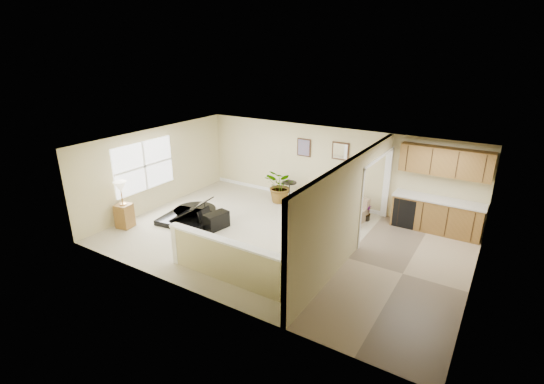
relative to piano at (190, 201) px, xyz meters
The scene contains 20 objects.
floor 3.01m from the piano, ahead, with size 9.00×9.00×0.00m, color #BBB292.
back_wall 4.47m from the piano, 48.35° to the left, with size 9.00×0.04×2.50m, color beige.
front_wall 4.04m from the piano, 42.61° to the right, with size 9.00×0.04×2.50m, color beige.
left_wall 1.73m from the piano, 169.16° to the left, with size 0.04×6.00×2.50m, color beige.
right_wall 7.47m from the piano, ahead, with size 0.04×6.00×2.50m, color beige.
ceiling 3.52m from the piano, ahead, with size 9.00×6.00×0.04m, color silver.
kitchen_vinyl 6.12m from the piano, ahead, with size 2.70×6.00×0.01m, color tan.
interior_partition 4.81m from the piano, ahead, with size 0.18×5.99×2.50m.
pony_half_wall 3.62m from the piano, 33.60° to the right, with size 3.42×0.22×1.00m.
left_window 1.79m from the piano, behind, with size 0.05×2.15×1.45m, color white.
wall_art_left 4.00m from the piano, 58.75° to the left, with size 0.48×0.04×0.58m.
wall_mirror 4.76m from the piano, 45.32° to the left, with size 0.55×0.04×0.55m.
kitchen_cabinets 6.84m from the piano, 26.33° to the left, with size 2.36×0.65×2.33m.
piano is the anchor object (origin of this frame).
piano_bench 1.09m from the piano, ahead, with size 0.35×0.70×0.46m, color black.
loveseat 4.45m from the piano, 34.70° to the left, with size 1.61×1.05×0.85m.
accent_table 3.28m from the piano, 57.51° to the left, with size 0.47×0.47×0.68m.
palm_plant 3.02m from the piano, 59.16° to the left, with size 1.25×1.17×1.12m.
small_plant 5.15m from the piano, 31.61° to the left, with size 0.32×0.32×0.48m.
lamp_stand 1.81m from the piano, 132.08° to the right, with size 0.46×0.46×1.35m.
Camera 1 is at (4.69, -8.03, 4.78)m, focal length 26.00 mm.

